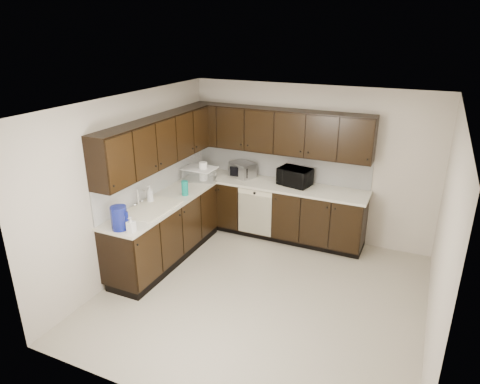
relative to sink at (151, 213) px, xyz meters
name	(u,v)px	position (x,y,z in m)	size (l,w,h in m)	color
floor	(262,295)	(1.68, 0.01, -0.88)	(4.00, 4.00, 0.00)	#A9A08C
ceiling	(266,105)	(1.68, 0.01, 1.62)	(4.00, 4.00, 0.00)	white
wall_back	(309,163)	(1.68, 2.01, 0.37)	(4.00, 0.02, 2.50)	#B9AE9E
wall_left	(131,185)	(-0.32, 0.01, 0.37)	(0.02, 4.00, 2.50)	#B9AE9E
wall_right	(444,239)	(3.68, 0.01, 0.37)	(0.02, 4.00, 2.50)	#B9AE9E
wall_front	(175,295)	(1.68, -1.99, 0.37)	(4.00, 0.02, 2.50)	#B9AE9E
lower_cabinets	(230,221)	(0.67, 1.12, -0.47)	(3.00, 2.80, 0.90)	black
countertop	(229,191)	(0.67, 1.12, 0.04)	(3.03, 2.83, 0.04)	beige
backsplash	(223,170)	(0.46, 1.33, 0.30)	(3.00, 2.80, 0.48)	white
upper_cabinets	(226,136)	(0.58, 1.22, 0.89)	(3.00, 2.80, 0.70)	black
dishwasher	(255,209)	(0.98, 1.42, -0.33)	(0.58, 0.04, 0.78)	beige
sink	(151,213)	(0.00, 0.00, 0.00)	(0.54, 0.82, 0.42)	beige
microwave	(295,177)	(1.52, 1.76, 0.20)	(0.51, 0.34, 0.28)	black
soap_bottle_a	(131,224)	(0.20, -0.69, 0.16)	(0.09, 0.09, 0.20)	gray
soap_bottle_b	(150,194)	(-0.15, 0.20, 0.19)	(0.10, 0.10, 0.26)	gray
toaster_oven	(242,170)	(0.59, 1.79, 0.18)	(0.39, 0.29, 0.25)	#AFAEB1
storage_bin	(200,174)	(0.01, 1.36, 0.16)	(0.50, 0.37, 0.20)	silver
blue_pitcher	(119,218)	(0.03, -0.69, 0.21)	(0.20, 0.20, 0.30)	navy
teal_tumbler	(185,188)	(0.16, 0.65, 0.17)	(0.10, 0.10, 0.22)	#0B8372
paper_towel_roll	(203,171)	(0.08, 1.36, 0.21)	(0.14, 0.14, 0.31)	white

